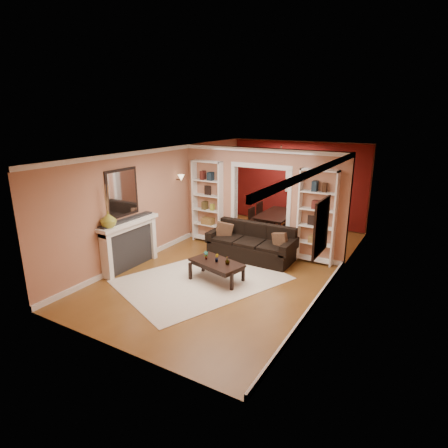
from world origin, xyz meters
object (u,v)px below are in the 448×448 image
Objects in this scene: bookshelf_left at (208,202)px; bookshelf_right at (317,217)px; fireplace at (131,245)px; dining_table at (278,223)px; sofa at (251,242)px; coffee_table at (217,271)px.

bookshelf_left is 1.00× the size of bookshelf_right.
dining_table is (1.94, 4.32, -0.28)m from fireplace.
sofa is at bearing -173.85° from dining_table.
bookshelf_left is (-1.58, 2.12, 0.93)m from coffee_table.
bookshelf_left and bookshelf_right have the same top height.
coffee_table is at bearing -92.72° from sofa.
dining_table is (-0.18, 3.91, 0.08)m from coffee_table.
bookshelf_right is at bearing 0.00° from bookshelf_left.
coffee_table is 0.69× the size of fireplace.
bookshelf_left is at bearing 142.09° from dining_table.
fireplace reaches higher than sofa.
dining_table is at bearing 65.88° from fireplace.
bookshelf_right is at bearing 21.81° from sofa.
dining_table is at bearing 52.09° from bookshelf_left.
bookshelf_right reaches higher than dining_table.
sofa is 1.87× the size of coffee_table.
bookshelf_left reaches higher than dining_table.
sofa is 2.94m from fireplace.
sofa is at bearing -19.36° from bookshelf_left.
coffee_table is (-0.07, -1.54, -0.21)m from sofa.
sofa is 0.95× the size of bookshelf_left.
dining_table is (-0.26, 2.37, -0.13)m from sofa.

